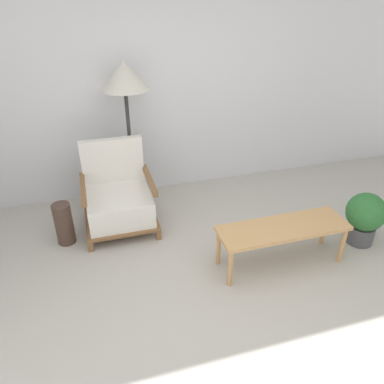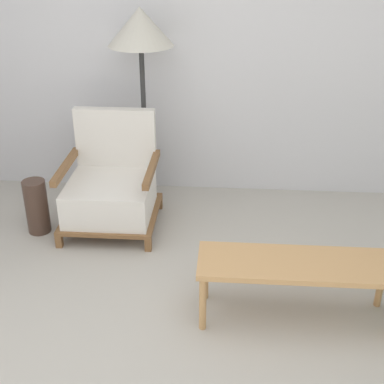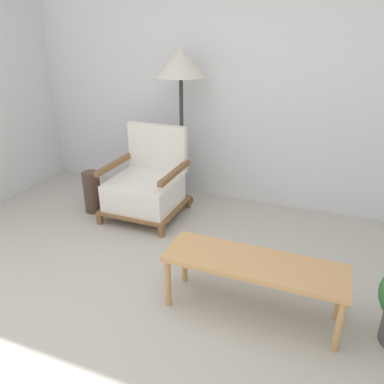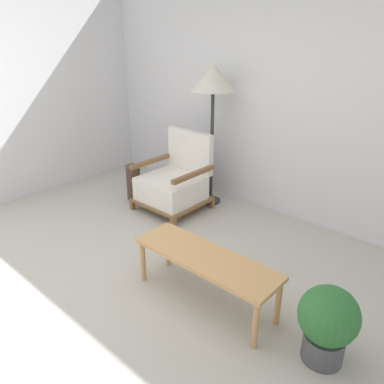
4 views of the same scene
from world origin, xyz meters
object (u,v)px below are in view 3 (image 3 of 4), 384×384
object	(u,v)px
armchair	(146,186)
coffee_table	(254,267)
floor_lamp	(181,66)
vase	(92,192)

from	to	relation	value
armchair	coffee_table	bearing A→B (deg)	-37.81
coffee_table	floor_lamp	bearing A→B (deg)	127.69
armchair	floor_lamp	size ratio (longest dim) A/B	0.54
coffee_table	armchair	bearing A→B (deg)	142.19
armchair	floor_lamp	world-z (taller)	floor_lamp
armchair	coffee_table	size ratio (longest dim) A/B	0.75
floor_lamp	coffee_table	xyz separation A→B (m)	(1.15, -1.48, -1.10)
floor_lamp	coffee_table	bearing A→B (deg)	-52.31
armchair	vase	distance (m)	0.60
coffee_table	vase	world-z (taller)	vase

